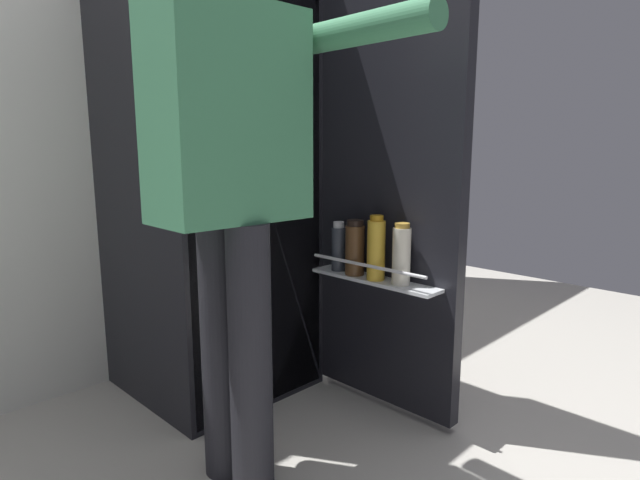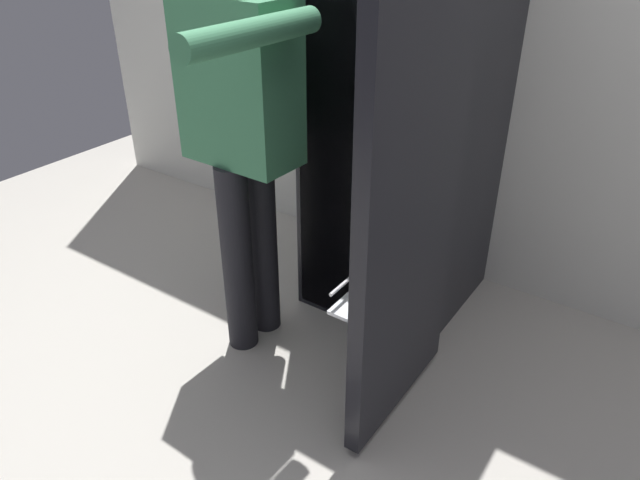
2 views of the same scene
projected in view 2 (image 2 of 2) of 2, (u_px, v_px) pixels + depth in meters
ground_plane at (326, 357)px, 2.39m from camera, size 5.43×5.43×0.00m
kitchen_wall at (456, 2)px, 2.46m from camera, size 4.40×0.10×2.47m
refrigerator at (407, 110)px, 2.31m from camera, size 0.69×1.27×1.78m
person at (243, 119)px, 2.05m from camera, size 0.51×0.72×1.58m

